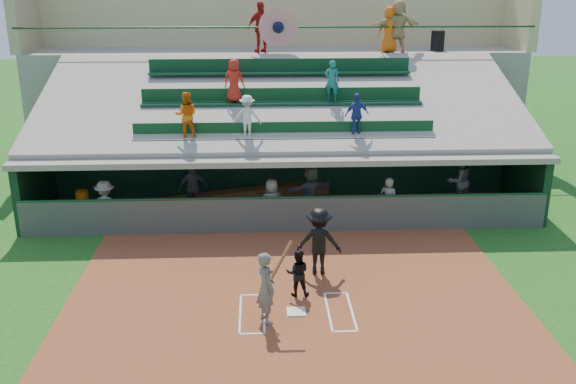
{
  "coord_description": "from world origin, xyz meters",
  "views": [
    {
      "loc": [
        -0.82,
        -13.21,
        7.41
      ],
      "look_at": [
        -0.03,
        3.5,
        1.8
      ],
      "focal_mm": 40.0,
      "sensor_mm": 36.0,
      "label": 1
    }
  ],
  "objects_px": {
    "home_plate": "(296,312)",
    "catcher": "(298,273)",
    "batter_at_plate": "(266,287)",
    "white_table": "(82,213)",
    "trash_bin": "(438,41)",
    "water_cooler": "(82,197)"
  },
  "relations": [
    {
      "from": "home_plate",
      "to": "white_table",
      "type": "bearing_deg",
      "value": 136.83
    },
    {
      "from": "batter_at_plate",
      "to": "catcher",
      "type": "bearing_deg",
      "value": 57.37
    },
    {
      "from": "batter_at_plate",
      "to": "white_table",
      "type": "distance_m",
      "value": 8.56
    },
    {
      "from": "catcher",
      "to": "water_cooler",
      "type": "distance_m",
      "value": 8.31
    },
    {
      "from": "catcher",
      "to": "white_table",
      "type": "bearing_deg",
      "value": -35.24
    },
    {
      "from": "catcher",
      "to": "water_cooler",
      "type": "bearing_deg",
      "value": -35.76
    },
    {
      "from": "batter_at_plate",
      "to": "home_plate",
      "type": "bearing_deg",
      "value": 27.39
    },
    {
      "from": "home_plate",
      "to": "trash_bin",
      "type": "xyz_separation_m",
      "value": [
        6.41,
        12.71,
        4.97
      ]
    },
    {
      "from": "batter_at_plate",
      "to": "trash_bin",
      "type": "height_order",
      "value": "trash_bin"
    },
    {
      "from": "home_plate",
      "to": "catcher",
      "type": "bearing_deg",
      "value": 84.37
    },
    {
      "from": "white_table",
      "to": "water_cooler",
      "type": "xyz_separation_m",
      "value": [
        0.02,
        0.08,
        0.52
      ]
    },
    {
      "from": "home_plate",
      "to": "catcher",
      "type": "relative_size",
      "value": 0.36
    },
    {
      "from": "batter_at_plate",
      "to": "catcher",
      "type": "height_order",
      "value": "batter_at_plate"
    },
    {
      "from": "catcher",
      "to": "white_table",
      "type": "xyz_separation_m",
      "value": [
        -6.48,
        5.14,
        -0.25
      ]
    },
    {
      "from": "home_plate",
      "to": "batter_at_plate",
      "type": "height_order",
      "value": "batter_at_plate"
    },
    {
      "from": "batter_at_plate",
      "to": "white_table",
      "type": "relative_size",
      "value": 2.7
    },
    {
      "from": "home_plate",
      "to": "catcher",
      "type": "xyz_separation_m",
      "value": [
        0.08,
        0.86,
        0.57
      ]
    },
    {
      "from": "catcher",
      "to": "white_table",
      "type": "height_order",
      "value": "catcher"
    },
    {
      "from": "water_cooler",
      "to": "trash_bin",
      "type": "relative_size",
      "value": 0.5
    },
    {
      "from": "home_plate",
      "to": "catcher",
      "type": "distance_m",
      "value": 1.04
    },
    {
      "from": "water_cooler",
      "to": "trash_bin",
      "type": "height_order",
      "value": "trash_bin"
    },
    {
      "from": "white_table",
      "to": "trash_bin",
      "type": "xyz_separation_m",
      "value": [
        12.81,
        6.71,
        4.64
      ]
    }
  ]
}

